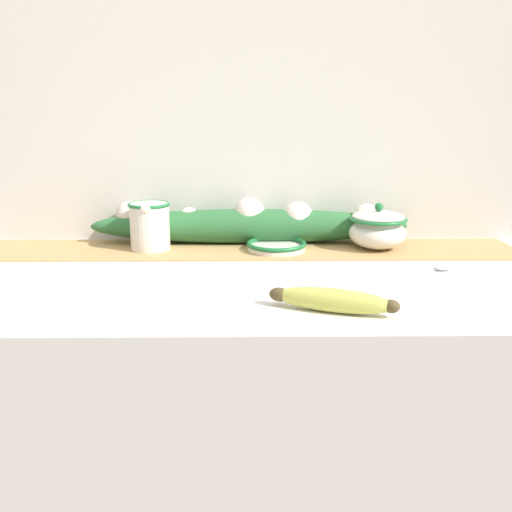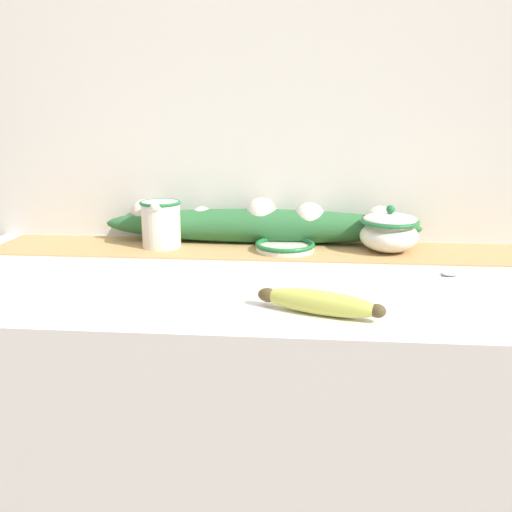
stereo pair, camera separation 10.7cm
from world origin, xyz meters
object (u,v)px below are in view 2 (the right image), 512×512
Objects in this scene: cream_pitcher at (161,222)px; banana at (319,302)px; small_dish at (285,246)px; spoon at (445,274)px; sugar_bowl at (389,231)px.

banana is (0.36, -0.42, -0.04)m from cream_pitcher.
small_dish is 0.66× the size of banana.
spoon is at bearing -16.34° from cream_pitcher.
banana is (-0.16, -0.42, -0.03)m from sugar_bowl.
sugar_bowl is at bearing 101.55° from spoon.
cream_pitcher is at bearing 130.87° from banana.
sugar_bowl reaches higher than small_dish.
sugar_bowl is at bearing 3.28° from small_dish.
cream_pitcher is 0.53m from sugar_bowl.
small_dish is (0.29, -0.02, -0.05)m from cream_pitcher.
banana is at bearing -111.34° from sugar_bowl.
sugar_bowl is 0.20m from spoon.
banana is 0.35m from spoon.
spoon is at bearing 43.79° from banana.
small_dish is at bearing 138.44° from spoon.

